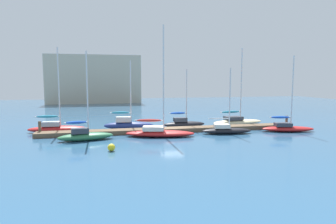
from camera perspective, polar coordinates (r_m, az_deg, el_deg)
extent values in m
plane|color=#2D567A|center=(32.25, 0.76, -3.92)|extent=(120.00, 120.00, 0.00)
cube|color=brown|center=(32.21, 0.76, -3.51)|extent=(28.34, 1.65, 0.46)
cylinder|color=brown|center=(32.64, -23.83, -2.98)|extent=(0.28, 0.28, 1.52)
cylinder|color=brown|center=(37.13, 22.20, -1.85)|extent=(0.28, 0.28, 1.52)
ellipsoid|color=#B21E1E|center=(34.20, -20.83, -3.13)|extent=(6.31, 1.93, 0.72)
cube|color=#9EA3AD|center=(34.24, -21.90, -2.17)|extent=(1.92, 1.26, 0.47)
cylinder|color=silver|center=(33.73, -20.62, 4.62)|extent=(0.14, 0.14, 8.50)
cylinder|color=silver|center=(34.21, -22.57, -0.83)|extent=(2.63, 0.20, 0.11)
ellipsoid|color=teal|center=(34.21, -22.57, -0.83)|extent=(2.37, 0.44, 0.28)
ellipsoid|color=#2D7047|center=(28.83, -15.80, -4.66)|extent=(5.37, 2.39, 0.72)
cube|color=#333842|center=(28.67, -16.87, -3.54)|extent=(1.71, 1.33, 0.47)
cylinder|color=silver|center=(28.37, -15.53, 3.73)|extent=(0.13, 0.13, 7.68)
cylinder|color=silver|center=(28.53, -17.54, -1.96)|extent=(2.16, 0.47, 0.10)
ellipsoid|color=blue|center=(28.53, -17.54, -1.96)|extent=(1.99, 0.68, 0.28)
ellipsoid|color=navy|center=(34.20, -7.71, -2.63)|extent=(5.86, 2.23, 0.88)
cube|color=silver|center=(34.13, -8.69, -1.43)|extent=(1.83, 1.28, 0.57)
cylinder|color=silver|center=(33.81, -7.33, 4.02)|extent=(0.13, 0.13, 7.04)
cylinder|color=silver|center=(34.06, -9.29, -0.12)|extent=(2.39, 0.41, 0.11)
ellipsoid|color=teal|center=(34.06, -9.29, -0.12)|extent=(2.19, 0.63, 0.28)
ellipsoid|color=#B21E1E|center=(29.60, -1.55, -4.23)|extent=(7.25, 3.53, 0.63)
cube|color=silver|center=(29.54, -2.91, -3.23)|extent=(2.35, 1.85, 0.41)
cylinder|color=silver|center=(29.09, -0.89, 6.58)|extent=(0.14, 0.14, 10.47)
cylinder|color=silver|center=(29.44, -3.73, -1.65)|extent=(2.88, 0.76, 0.11)
ellipsoid|color=#B72D28|center=(29.44, -3.73, -1.65)|extent=(2.65, 0.93, 0.28)
ellipsoid|color=black|center=(35.42, 3.21, -2.42)|extent=(5.18, 1.50, 0.71)
cube|color=#333842|center=(35.20, 2.41, -1.51)|extent=(1.56, 1.03, 0.46)
cylinder|color=silver|center=(35.13, 3.65, 3.24)|extent=(0.13, 0.13, 6.29)
cylinder|color=silver|center=(35.01, 1.92, -0.21)|extent=(2.17, 0.13, 0.10)
ellipsoid|color=blue|center=(35.01, 1.92, -0.21)|extent=(1.96, 0.38, 0.28)
ellipsoid|color=black|center=(31.74, 11.42, -3.63)|extent=(5.47, 2.10, 0.62)
cube|color=silver|center=(31.52, 10.51, -2.74)|extent=(1.72, 1.19, 0.41)
cylinder|color=silver|center=(31.42, 12.02, 2.65)|extent=(0.13, 0.13, 6.34)
cylinder|color=silver|center=(31.32, 9.97, -1.27)|extent=(2.23, 0.40, 0.11)
ellipsoid|color=beige|center=(38.47, 13.53, -1.93)|extent=(7.17, 3.05, 0.66)
cube|color=#333842|center=(38.03, 12.67, -1.18)|extent=(2.26, 1.81, 0.43)
cylinder|color=silver|center=(38.29, 14.16, 5.31)|extent=(0.14, 0.14, 9.06)
cylinder|color=silver|center=(37.72, 12.16, 0.03)|extent=(2.92, 0.46, 0.11)
ellipsoid|color=teal|center=(37.72, 12.16, 0.03)|extent=(2.65, 0.67, 0.28)
ellipsoid|color=#B21E1E|center=(35.11, 22.46, -3.07)|extent=(5.97, 2.89, 0.59)
cube|color=#333842|center=(34.83, 21.62, -2.31)|extent=(1.94, 1.53, 0.38)
cylinder|color=silver|center=(34.83, 23.18, 3.75)|extent=(0.13, 0.13, 7.78)
cylinder|color=silver|center=(34.60, 21.14, -0.96)|extent=(2.38, 0.62, 0.11)
ellipsoid|color=blue|center=(34.60, 21.14, -0.96)|extent=(2.19, 0.82, 0.28)
sphere|color=yellow|center=(24.06, -11.03, -6.83)|extent=(0.61, 0.61, 0.61)
cube|color=#BCB299|center=(75.81, -14.19, 6.21)|extent=(22.49, 8.40, 11.71)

